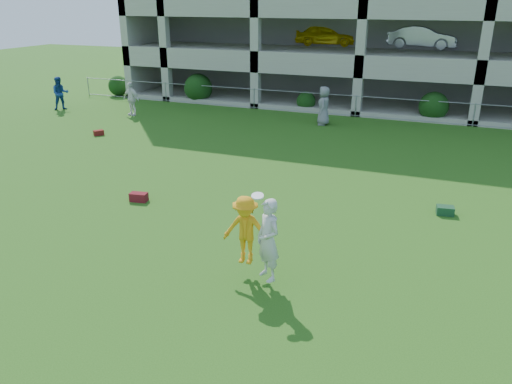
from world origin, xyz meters
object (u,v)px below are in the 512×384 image
at_px(bystander_a, 60,93).
at_px(bystander_b, 131,99).
at_px(bystander_c, 324,106).
at_px(parking_garage, 387,0).
at_px(frisbee_contest, 253,234).

xyz_separation_m(bystander_a, bystander_b, (4.70, 0.25, -0.04)).
distance_m(bystander_a, bystander_c, 15.32).
xyz_separation_m(bystander_a, parking_garage, (16.38, 13.09, 5.06)).
xyz_separation_m(bystander_c, frisbee_contest, (2.32, -15.43, 0.18)).
bearing_deg(bystander_b, frisbee_contest, -39.03).
distance_m(bystander_a, bystander_b, 4.71).
height_order(bystander_a, bystander_b, bystander_a).
relative_size(bystander_a, frisbee_contest, 0.95).
distance_m(bystander_a, parking_garage, 21.57).
bearing_deg(frisbee_contest, bystander_b, 133.05).
relative_size(bystander_a, bystander_b, 1.04).
height_order(bystander_a, frisbee_contest, frisbee_contest).
relative_size(bystander_a, bystander_c, 0.97).
xyz_separation_m(bystander_c, parking_garage, (1.19, 11.12, 5.03)).
distance_m(bystander_c, frisbee_contest, 15.61).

